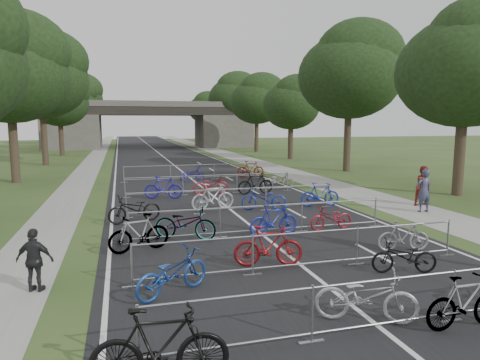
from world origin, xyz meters
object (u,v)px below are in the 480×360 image
object	(u,v)px
overpass_bridge	(151,125)
pedestrian_a	(424,191)
pedestrian_b	(424,186)
pedestrian_c	(35,261)

from	to	relation	value
overpass_bridge	pedestrian_a	distance (m)	52.99
pedestrian_b	pedestrian_c	world-z (taller)	pedestrian_b
overpass_bridge	pedestrian_b	bearing A→B (deg)	-79.77
pedestrian_c	pedestrian_b	bearing A→B (deg)	-140.12
pedestrian_a	pedestrian_c	size ratio (longest dim) A/B	1.27
pedestrian_b	pedestrian_a	bearing A→B (deg)	-141.72
overpass_bridge	pedestrian_c	bearing A→B (deg)	-96.75
overpass_bridge	pedestrian_c	size ratio (longest dim) A/B	20.38
pedestrian_b	pedestrian_c	bearing A→B (deg)	-170.99
pedestrian_a	pedestrian_b	size ratio (longest dim) A/B	1.02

